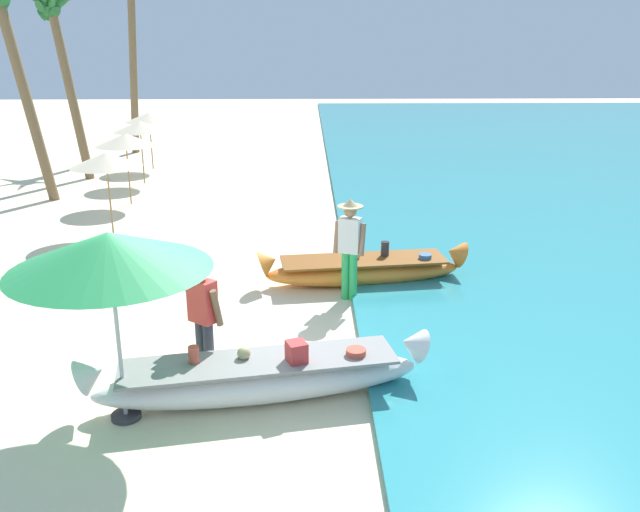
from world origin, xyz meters
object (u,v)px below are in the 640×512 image
(palm_tree_tall_inland, at_px, (1,11))
(patio_umbrella_large, at_px, (109,252))
(person_vendor_hatted, at_px, (350,242))
(person_tourist_customer, at_px, (203,315))
(boat_orange_midground, at_px, (364,269))
(palm_tree_leaning_seaward, at_px, (55,21))
(boat_white_foreground, at_px, (260,378))
(palm_tree_mid_cluster, at_px, (131,5))

(palm_tree_tall_inland, bearing_deg, patio_umbrella_large, -63.68)
(person_vendor_hatted, height_order, patio_umbrella_large, patio_umbrella_large)
(person_vendor_hatted, height_order, person_tourist_customer, person_vendor_hatted)
(patio_umbrella_large, bearing_deg, boat_orange_midground, 54.34)
(person_tourist_customer, xyz_separation_m, patio_umbrella_large, (-0.85, -0.94, 1.19))
(person_vendor_hatted, height_order, palm_tree_tall_inland, palm_tree_tall_inland)
(patio_umbrella_large, xyz_separation_m, palm_tree_tall_inland, (-5.60, 11.32, 2.84))
(person_tourist_customer, distance_m, palm_tree_leaning_seaward, 15.14)
(boat_white_foreground, xyz_separation_m, boat_orange_midground, (1.65, 4.13, -0.03))
(boat_white_foreground, bearing_deg, person_vendor_hatted, 68.29)
(person_vendor_hatted, distance_m, person_tourist_customer, 3.52)
(palm_tree_tall_inland, bearing_deg, boat_white_foreground, -56.56)
(boat_orange_midground, bearing_deg, patio_umbrella_large, -125.66)
(palm_tree_mid_cluster, bearing_deg, boat_white_foreground, -72.88)
(boat_orange_midground, height_order, palm_tree_mid_cluster, palm_tree_mid_cluster)
(person_tourist_customer, relative_size, palm_tree_leaning_seaward, 0.28)
(boat_orange_midground, height_order, patio_umbrella_large, patio_umbrella_large)
(patio_umbrella_large, bearing_deg, boat_white_foreground, 14.34)
(person_vendor_hatted, xyz_separation_m, patio_umbrella_large, (-2.94, -3.77, 1.08))
(patio_umbrella_large, relative_size, palm_tree_leaning_seaward, 0.39)
(palm_tree_tall_inland, distance_m, palm_tree_leaning_seaward, 2.94)
(boat_orange_midground, distance_m, palm_tree_mid_cluster, 17.21)
(person_tourist_customer, bearing_deg, boat_white_foreground, -35.17)
(person_vendor_hatted, bearing_deg, palm_tree_mid_cluster, 114.78)
(boat_white_foreground, xyz_separation_m, patio_umbrella_large, (-1.60, -0.41, 1.82))
(person_vendor_hatted, xyz_separation_m, palm_tree_mid_cluster, (-7.12, 15.42, 4.35))
(person_vendor_hatted, bearing_deg, palm_tree_tall_inland, 138.52)
(patio_umbrella_large, bearing_deg, palm_tree_mid_cluster, 102.29)
(person_tourist_customer, xyz_separation_m, palm_tree_leaning_seaward, (-6.14, 13.29, 3.85))
(boat_orange_midground, height_order, palm_tree_leaning_seaward, palm_tree_leaning_seaward)
(patio_umbrella_large, height_order, palm_tree_tall_inland, palm_tree_tall_inland)
(boat_white_foreground, xyz_separation_m, person_tourist_customer, (-0.76, 0.53, 0.63))
(boat_white_foreground, distance_m, palm_tree_tall_inland, 13.88)
(boat_orange_midground, bearing_deg, person_tourist_customer, -123.85)
(palm_tree_leaning_seaward, height_order, palm_tree_mid_cluster, palm_tree_mid_cluster)
(person_tourist_customer, bearing_deg, boat_orange_midground, 56.15)
(palm_tree_leaning_seaward, bearing_deg, palm_tree_mid_cluster, 77.35)
(boat_white_foreground, height_order, patio_umbrella_large, patio_umbrella_large)
(boat_orange_midground, relative_size, patio_umbrella_large, 1.69)
(person_tourist_customer, distance_m, patio_umbrella_large, 1.74)
(boat_white_foreground, relative_size, palm_tree_leaning_seaward, 0.75)
(boat_orange_midground, bearing_deg, person_vendor_hatted, -112.27)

